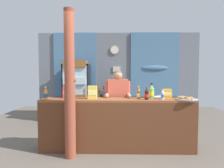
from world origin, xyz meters
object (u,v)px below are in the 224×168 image
Objects in this scene: plastic_lawn_chair at (154,109)px; drink_fridge at (77,88)px; soda_bottle_orange_soda at (46,94)px; snack_box_crackers at (68,93)px; snack_box_instant_noodle at (93,92)px; soda_bottle_lime_soda at (152,92)px; snack_box_choco_powder at (166,94)px; shopkeeper at (118,97)px; timber_post at (70,87)px; soda_bottle_iced_tea at (138,94)px; bottle_shelf_rack at (106,102)px; soda_bottle_cola at (147,94)px; stall_counter at (117,121)px; pastry_tray at (186,99)px; soda_bottle_water at (163,95)px.

drink_fridge is at bearing 167.76° from plastic_lawn_chair.
soda_bottle_orange_soda is 1.14× the size of snack_box_crackers.
snack_box_instant_noodle reaches higher than plastic_lawn_chair.
soda_bottle_lime_soda is 0.29m from snack_box_choco_powder.
soda_bottle_orange_soda is 0.43m from snack_box_crackers.
timber_post is at bearing -137.09° from shopkeeper.
timber_post is 1.40× the size of drink_fridge.
timber_post is at bearing -163.78° from soda_bottle_iced_tea.
bottle_shelf_rack is at bearing 86.44° from snack_box_instant_noodle.
timber_post is at bearing -73.00° from snack_box_crackers.
snack_box_choco_powder is (1.92, 0.01, -0.02)m from snack_box_crackers.
stall_counter is at bearing -177.77° from soda_bottle_cola.
timber_post reaches higher than shopkeeper.
snack_box_instant_noodle reaches higher than snack_box_crackers.
soda_bottle_cola is 0.62× the size of pastry_tray.
drink_fridge is 8.42× the size of snack_box_crackers.
stall_counter is at bearing -62.04° from drink_fridge.
shopkeeper is at bearing 88.54° from stall_counter.
bottle_shelf_rack is (-0.32, 2.45, -0.01)m from stall_counter.
plastic_lawn_chair is 4.62× the size of snack_box_choco_powder.
plastic_lawn_chair is (1.85, 2.05, -0.74)m from timber_post.
drink_fridge reaches higher than soda_bottle_lime_soda.
snack_box_choco_powder is at bearing 142.35° from pastry_tray.
soda_bottle_orange_soda is 1.33× the size of snack_box_choco_powder.
snack_box_crackers is (-1.81, 0.18, 0.02)m from soda_bottle_water.
shopkeeper reaches higher than snack_box_instant_noodle.
plastic_lawn_chair is at bearing 84.08° from soda_bottle_water.
soda_bottle_cola is (0.14, -0.06, -0.01)m from soda_bottle_iced_tea.
snack_box_instant_noodle is at bearing -93.56° from bottle_shelf_rack.
bottle_shelf_rack reaches higher than stall_counter.
snack_box_crackers is 0.88× the size of snack_box_instant_noodle.
soda_bottle_water is at bearing -47.53° from drink_fridge.
soda_bottle_iced_tea reaches higher than plastic_lawn_chair.
soda_bottle_lime_soda reaches higher than stall_counter.
shopkeeper reaches higher than plastic_lawn_chair.
timber_post is 11.78× the size of snack_box_crackers.
soda_bottle_iced_tea is 0.57m from snack_box_choco_powder.
soda_bottle_orange_soda is at bearing -111.80° from bottle_shelf_rack.
drink_fridge is 2.29m from snack_box_instant_noodle.
soda_bottle_iced_tea reaches higher than snack_box_choco_powder.
soda_bottle_cola is 0.46m from snack_box_choco_powder.
soda_bottle_orange_soda is (-1.86, -0.06, 0.00)m from soda_bottle_cola.
stall_counter is 13.77× the size of soda_bottle_water.
stall_counter is at bearing -119.87° from plastic_lawn_chair.
shopkeeper is 0.72m from soda_bottle_lime_soda.
soda_bottle_cola is (0.87, -2.43, 0.51)m from bottle_shelf_rack.
soda_bottle_lime_soda is at bearing 7.61° from snack_box_instant_noodle.
stall_counter is 0.63m from shopkeeper.
soda_bottle_lime_soda reaches higher than soda_bottle_iced_tea.
snack_box_crackers is at bearing 174.13° from pastry_tray.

